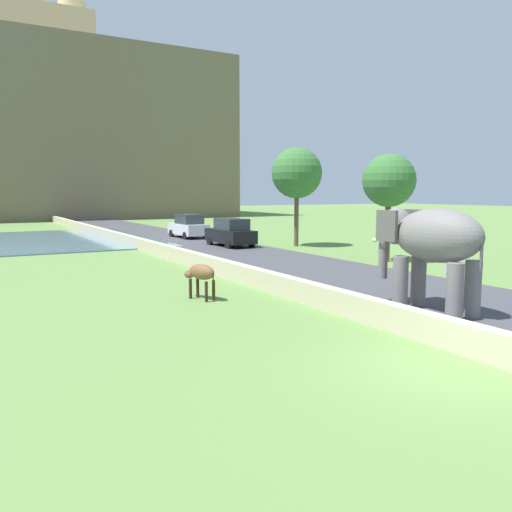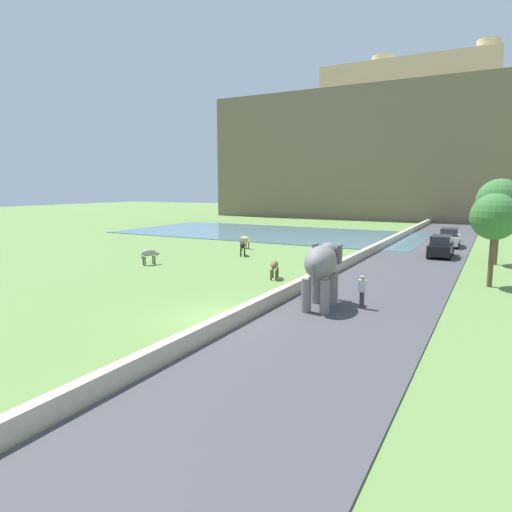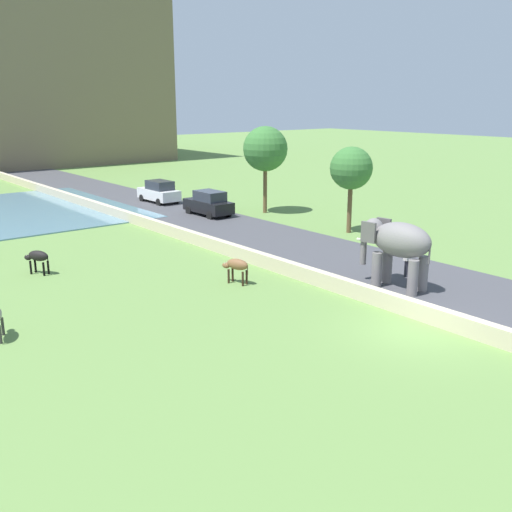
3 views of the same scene
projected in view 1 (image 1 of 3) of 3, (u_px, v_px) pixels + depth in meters
name	position (u px, v px, depth m)	size (l,w,h in m)	color
ground_plane	(445.00, 370.00, 10.04)	(220.00, 220.00, 0.00)	#608442
road_surface	(224.00, 252.00, 29.75)	(7.00, 120.00, 0.06)	#424247
barrier_wall	(174.00, 254.00, 26.13)	(0.40, 110.00, 0.68)	beige
elephant	(430.00, 242.00, 14.49)	(1.69, 3.54, 2.99)	slate
person_beside_elephant	(452.00, 275.00, 16.06)	(0.36, 0.22, 1.63)	#33333D
car_black	(231.00, 233.00, 32.40)	(1.85, 4.03, 1.80)	black
car_white	(188.00, 226.00, 38.42)	(1.87, 4.04, 1.80)	white
cow_brown	(201.00, 274.00, 16.54)	(0.75, 1.42, 1.15)	brown
tree_near	(389.00, 181.00, 25.25)	(2.59, 2.59, 5.29)	brown
tree_mid	(297.00, 173.00, 32.49)	(3.19, 3.19, 6.22)	brown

